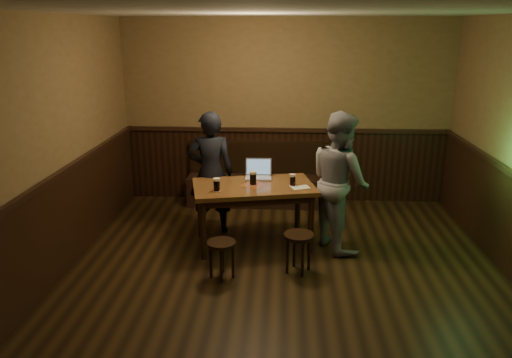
{
  "coord_description": "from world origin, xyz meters",
  "views": [
    {
      "loc": [
        -0.03,
        -4.63,
        2.66
      ],
      "look_at": [
        -0.36,
        1.11,
        0.9
      ],
      "focal_mm": 35.0,
      "sensor_mm": 36.0,
      "label": 1
    }
  ],
  "objects_px": {
    "stool_right": "(299,242)",
    "person_suit": "(211,173)",
    "laptop": "(258,173)",
    "stool_left": "(222,249)",
    "pint_left": "(217,185)",
    "pub_table": "(254,193)",
    "pint_mid": "(253,178)",
    "person_grey": "(340,181)",
    "pint_right": "(293,180)",
    "bench": "(260,184)"
  },
  "relations": [
    {
      "from": "stool_left",
      "to": "pint_mid",
      "type": "distance_m",
      "value": 1.11
    },
    {
      "from": "pub_table",
      "to": "stool_left",
      "type": "bearing_deg",
      "value": -120.05
    },
    {
      "from": "pub_table",
      "to": "person_grey",
      "type": "xyz_separation_m",
      "value": [
        1.05,
        0.01,
        0.17
      ]
    },
    {
      "from": "pint_mid",
      "to": "laptop",
      "type": "distance_m",
      "value": 0.31
    },
    {
      "from": "pint_mid",
      "to": "person_suit",
      "type": "distance_m",
      "value": 0.69
    },
    {
      "from": "stool_left",
      "to": "person_suit",
      "type": "xyz_separation_m",
      "value": [
        -0.29,
        1.3,
        0.48
      ]
    },
    {
      "from": "bench",
      "to": "stool_right",
      "type": "bearing_deg",
      "value": -76.38
    },
    {
      "from": "bench",
      "to": "person_suit",
      "type": "relative_size",
      "value": 1.34
    },
    {
      "from": "bench",
      "to": "person_suit",
      "type": "distance_m",
      "value": 1.38
    },
    {
      "from": "pub_table",
      "to": "pint_left",
      "type": "xyz_separation_m",
      "value": [
        -0.42,
        -0.25,
        0.18
      ]
    },
    {
      "from": "laptop",
      "to": "person_grey",
      "type": "xyz_separation_m",
      "value": [
        1.01,
        -0.32,
        0.01
      ]
    },
    {
      "from": "stool_left",
      "to": "pint_right",
      "type": "distance_m",
      "value": 1.31
    },
    {
      "from": "person_grey",
      "to": "pint_mid",
      "type": "bearing_deg",
      "value": 65.03
    },
    {
      "from": "stool_right",
      "to": "pint_left",
      "type": "height_order",
      "value": "pint_left"
    },
    {
      "from": "pint_mid",
      "to": "pint_right",
      "type": "height_order",
      "value": "pint_mid"
    },
    {
      "from": "pint_mid",
      "to": "pint_right",
      "type": "xyz_separation_m",
      "value": [
        0.49,
        -0.01,
        -0.01
      ]
    },
    {
      "from": "stool_right",
      "to": "pint_right",
      "type": "bearing_deg",
      "value": 95.17
    },
    {
      "from": "pint_right",
      "to": "person_suit",
      "type": "distance_m",
      "value": 1.13
    },
    {
      "from": "stool_left",
      "to": "stool_right",
      "type": "xyz_separation_m",
      "value": [
        0.84,
        0.19,
        0.02
      ]
    },
    {
      "from": "pint_left",
      "to": "person_suit",
      "type": "height_order",
      "value": "person_suit"
    },
    {
      "from": "pint_left",
      "to": "pint_right",
      "type": "xyz_separation_m",
      "value": [
        0.9,
        0.26,
        -0.01
      ]
    },
    {
      "from": "pub_table",
      "to": "person_grey",
      "type": "relative_size",
      "value": 0.94
    },
    {
      "from": "stool_right",
      "to": "person_grey",
      "type": "bearing_deg",
      "value": 55.52
    },
    {
      "from": "bench",
      "to": "laptop",
      "type": "height_order",
      "value": "laptop"
    },
    {
      "from": "stool_right",
      "to": "pint_mid",
      "type": "height_order",
      "value": "pint_mid"
    },
    {
      "from": "stool_right",
      "to": "pint_right",
      "type": "xyz_separation_m",
      "value": [
        -0.07,
        0.73,
        0.49
      ]
    },
    {
      "from": "bench",
      "to": "person_suit",
      "type": "xyz_separation_m",
      "value": [
        -0.59,
        -1.15,
        0.51
      ]
    },
    {
      "from": "pub_table",
      "to": "person_suit",
      "type": "relative_size",
      "value": 0.99
    },
    {
      "from": "stool_right",
      "to": "pint_right",
      "type": "height_order",
      "value": "pint_right"
    },
    {
      "from": "pub_table",
      "to": "pint_mid",
      "type": "distance_m",
      "value": 0.19
    },
    {
      "from": "pint_right",
      "to": "laptop",
      "type": "bearing_deg",
      "value": 143.93
    },
    {
      "from": "stool_left",
      "to": "person_grey",
      "type": "relative_size",
      "value": 0.25
    },
    {
      "from": "stool_right",
      "to": "person_suit",
      "type": "height_order",
      "value": "person_suit"
    },
    {
      "from": "person_suit",
      "to": "person_grey",
      "type": "xyz_separation_m",
      "value": [
        1.64,
        -0.38,
        0.04
      ]
    },
    {
      "from": "pint_left",
      "to": "pint_right",
      "type": "relative_size",
      "value": 1.08
    },
    {
      "from": "stool_left",
      "to": "pint_right",
      "type": "height_order",
      "value": "pint_right"
    },
    {
      "from": "person_suit",
      "to": "pub_table",
      "type": "bearing_deg",
      "value": 140.43
    },
    {
      "from": "pub_table",
      "to": "stool_left",
      "type": "height_order",
      "value": "pub_table"
    },
    {
      "from": "pub_table",
      "to": "pint_left",
      "type": "relative_size",
      "value": 10.1
    },
    {
      "from": "stool_left",
      "to": "pint_left",
      "type": "xyz_separation_m",
      "value": [
        -0.13,
        0.66,
        0.52
      ]
    },
    {
      "from": "bench",
      "to": "stool_left",
      "type": "bearing_deg",
      "value": -96.83
    },
    {
      "from": "pint_left",
      "to": "person_suit",
      "type": "relative_size",
      "value": 0.1
    },
    {
      "from": "pint_right",
      "to": "laptop",
      "type": "relative_size",
      "value": 0.43
    },
    {
      "from": "stool_right",
      "to": "laptop",
      "type": "relative_size",
      "value": 1.34
    },
    {
      "from": "person_grey",
      "to": "pub_table",
      "type": "bearing_deg",
      "value": 65.83
    },
    {
      "from": "stool_right",
      "to": "pint_mid",
      "type": "bearing_deg",
      "value": 126.79
    },
    {
      "from": "stool_right",
      "to": "laptop",
      "type": "xyz_separation_m",
      "value": [
        -0.5,
        1.05,
        0.48
      ]
    },
    {
      "from": "pub_table",
      "to": "stool_left",
      "type": "distance_m",
      "value": 1.02
    },
    {
      "from": "pint_left",
      "to": "pint_right",
      "type": "height_order",
      "value": "pint_left"
    },
    {
      "from": "pub_table",
      "to": "pint_right",
      "type": "xyz_separation_m",
      "value": [
        0.48,
        0.0,
        0.18
      ]
    }
  ]
}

